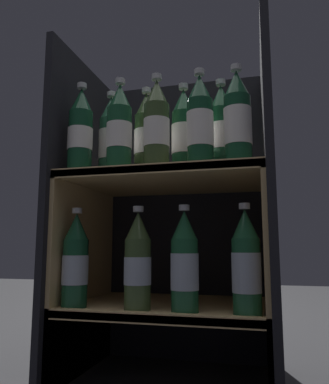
% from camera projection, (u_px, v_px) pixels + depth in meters
% --- Properties ---
extents(fridge_back_wall, '(0.58, 0.02, 0.94)m').
position_uv_depth(fridge_back_wall, '(184.00, 215.00, 1.28)').
color(fridge_back_wall, black).
rests_on(fridge_back_wall, ground_plane).
extents(fridge_side_left, '(0.02, 0.44, 0.94)m').
position_uv_depth(fridge_side_left, '(81.00, 211.00, 1.15)').
color(fridge_side_left, black).
rests_on(fridge_side_left, ground_plane).
extents(fridge_side_right, '(0.02, 0.44, 0.94)m').
position_uv_depth(fridge_side_right, '(270.00, 206.00, 1.01)').
color(fridge_side_right, black).
rests_on(fridge_side_right, ground_plane).
extents(shelf_lower, '(0.54, 0.40, 0.21)m').
position_uv_depth(shelf_lower, '(169.00, 318.00, 1.02)').
color(shelf_lower, tan).
rests_on(shelf_lower, ground_plane).
extents(shelf_upper, '(0.54, 0.40, 0.56)m').
position_uv_depth(shelf_upper, '(169.00, 235.00, 1.06)').
color(shelf_upper, tan).
rests_on(shelf_upper, ground_plane).
extents(bottle_upper_front_0, '(0.07, 0.07, 0.26)m').
position_uv_depth(bottle_upper_front_0, '(80.00, 133.00, 1.03)').
color(bottle_upper_front_0, '#144228').
rests_on(bottle_upper_front_0, shelf_upper).
extents(bottle_upper_front_1, '(0.07, 0.07, 0.26)m').
position_uv_depth(bottle_upper_front_1, '(119.00, 129.00, 1.00)').
color(bottle_upper_front_1, '#194C2D').
rests_on(bottle_upper_front_1, shelf_upper).
extents(bottle_upper_front_2, '(0.07, 0.07, 0.26)m').
position_uv_depth(bottle_upper_front_2, '(156.00, 126.00, 0.97)').
color(bottle_upper_front_2, '#384C28').
rests_on(bottle_upper_front_2, shelf_upper).
extents(bottle_upper_front_3, '(0.07, 0.07, 0.26)m').
position_uv_depth(bottle_upper_front_3, '(200.00, 123.00, 0.94)').
color(bottle_upper_front_3, '#144228').
rests_on(bottle_upper_front_3, shelf_upper).
extents(bottle_upper_front_4, '(0.07, 0.07, 0.26)m').
position_uv_depth(bottle_upper_front_4, '(238.00, 120.00, 0.92)').
color(bottle_upper_front_4, '#144228').
rests_on(bottle_upper_front_4, shelf_upper).
extents(bottle_upper_back_0, '(0.07, 0.07, 0.26)m').
position_uv_depth(bottle_upper_back_0, '(110.00, 139.00, 1.09)').
color(bottle_upper_back_0, '#285B42').
rests_on(bottle_upper_back_0, shelf_upper).
extents(bottle_upper_back_1, '(0.07, 0.07, 0.26)m').
position_uv_depth(bottle_upper_back_1, '(146.00, 136.00, 1.06)').
color(bottle_upper_back_1, '#384C28').
rests_on(bottle_upper_back_1, shelf_upper).
extents(bottle_upper_back_2, '(0.07, 0.07, 0.26)m').
position_uv_depth(bottle_upper_back_2, '(184.00, 133.00, 1.03)').
color(bottle_upper_back_2, '#194C2D').
rests_on(bottle_upper_back_2, shelf_upper).
extents(bottle_upper_back_3, '(0.07, 0.07, 0.26)m').
position_uv_depth(bottle_upper_back_3, '(222.00, 130.00, 1.01)').
color(bottle_upper_back_3, '#194C2D').
rests_on(bottle_upper_back_3, shelf_upper).
extents(bottle_lower_front_0, '(0.07, 0.07, 0.26)m').
position_uv_depth(bottle_lower_front_0, '(75.00, 262.00, 0.98)').
color(bottle_lower_front_0, '#144228').
rests_on(bottle_lower_front_0, shelf_lower).
extents(bottle_lower_front_1, '(0.07, 0.07, 0.26)m').
position_uv_depth(bottle_lower_front_1, '(138.00, 263.00, 0.93)').
color(bottle_lower_front_1, '#384C28').
rests_on(bottle_lower_front_1, shelf_lower).
extents(bottle_lower_front_2, '(0.07, 0.07, 0.26)m').
position_uv_depth(bottle_lower_front_2, '(185.00, 264.00, 0.90)').
color(bottle_lower_front_2, '#194C2D').
rests_on(bottle_lower_front_2, shelf_lower).
extents(bottle_lower_front_3, '(0.07, 0.07, 0.26)m').
position_uv_depth(bottle_lower_front_3, '(246.00, 265.00, 0.87)').
color(bottle_lower_front_3, '#194C2D').
rests_on(bottle_lower_front_3, shelf_lower).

